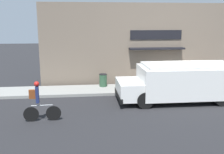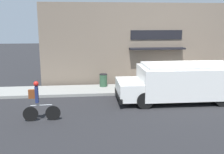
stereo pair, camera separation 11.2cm
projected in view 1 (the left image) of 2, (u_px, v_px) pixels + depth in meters
name	position (u px, v px, depth m)	size (l,w,h in m)	color
ground_plane	(180.00, 94.00, 14.83)	(70.00, 70.00, 0.00)	#232326
sidewalk	(173.00, 88.00, 15.82)	(28.00, 2.06, 0.15)	gray
storefront	(167.00, 44.00, 16.67)	(16.04, 0.78, 5.12)	#756656
school_bus	(182.00, 81.00, 13.33)	(6.18, 2.86, 1.92)	white
cyclist	(39.00, 102.00, 10.61)	(1.52, 0.21, 1.68)	black
trash_bin	(103.00, 80.00, 15.76)	(0.46, 0.46, 0.76)	#2D5138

